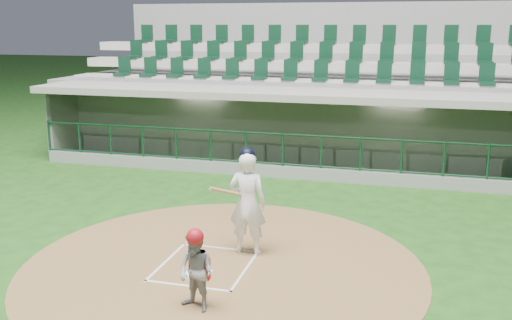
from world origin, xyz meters
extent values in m
plane|color=#1A4714|center=(0.00, 0.00, 0.00)|extent=(120.00, 120.00, 0.00)
cylinder|color=brown|center=(0.30, -0.20, 0.01)|extent=(7.20, 7.20, 0.01)
cube|color=white|center=(0.00, -0.70, 0.02)|extent=(0.43, 0.43, 0.02)
cube|color=white|center=(-0.75, -0.30, 0.02)|extent=(0.05, 1.80, 0.01)
cube|color=silver|center=(0.75, -0.30, 0.02)|extent=(0.05, 1.80, 0.01)
cube|color=silver|center=(0.00, 0.55, 0.02)|extent=(1.55, 0.05, 0.01)
cube|color=white|center=(0.00, -1.15, 0.02)|extent=(1.55, 0.05, 0.01)
cube|color=gray|center=(0.00, 7.50, -0.55)|extent=(15.00, 3.00, 0.10)
cube|color=slate|center=(0.00, 9.10, 0.85)|extent=(15.00, 0.20, 2.70)
cube|color=#B4ADA0|center=(0.00, 8.98, 1.10)|extent=(13.50, 0.04, 0.90)
cube|color=slate|center=(-7.50, 7.50, 0.85)|extent=(0.20, 3.00, 2.70)
cube|color=gray|center=(0.00, 7.25, 2.30)|extent=(15.40, 3.50, 0.20)
cube|color=gray|center=(0.00, 5.95, 0.15)|extent=(15.00, 0.15, 0.40)
cube|color=black|center=(0.00, 5.95, 1.73)|extent=(15.00, 0.01, 0.95)
cube|color=brown|center=(0.00, 8.55, -0.28)|extent=(12.75, 0.40, 0.45)
cube|color=white|center=(-3.00, 7.50, 2.17)|extent=(1.30, 0.35, 0.04)
cube|color=white|center=(3.00, 7.50, 2.17)|extent=(1.30, 0.35, 0.04)
imported|color=#AE1412|center=(-4.27, 8.28, 0.43)|extent=(1.35, 1.01, 1.86)
imported|color=#B11B13|center=(-1.29, 8.13, 0.27)|extent=(0.95, 0.52, 1.54)
imported|color=#A51211|center=(1.10, 8.46, 0.44)|extent=(1.00, 0.73, 1.87)
imported|color=maroon|center=(4.38, 8.49, 0.40)|extent=(1.72, 0.77, 1.79)
cube|color=gray|center=(0.00, 10.75, 1.15)|extent=(17.00, 6.50, 2.50)
cube|color=#ABA69A|center=(0.00, 9.25, 2.30)|extent=(16.60, 0.95, 0.30)
cube|color=#AFA99E|center=(0.00, 10.20, 2.85)|extent=(16.60, 0.95, 0.30)
cube|color=#B0A99F|center=(0.00, 11.15, 3.40)|extent=(16.60, 0.95, 0.30)
cube|color=gray|center=(0.00, 14.10, 2.53)|extent=(17.00, 0.25, 5.05)
imported|color=white|center=(0.57, 0.48, 0.99)|extent=(0.72, 0.48, 1.96)
sphere|color=black|center=(0.57, 0.48, 1.91)|extent=(0.28, 0.28, 0.28)
cylinder|color=#A8864C|center=(0.32, 0.23, 1.25)|extent=(0.58, 0.79, 0.39)
imported|color=gray|center=(0.44, -1.83, 0.62)|extent=(0.72, 0.64, 1.22)
sphere|color=#A4111C|center=(0.44, -1.83, 1.18)|extent=(0.26, 0.26, 0.26)
cube|color=#B51314|center=(0.44, -1.68, 0.62)|extent=(0.32, 0.10, 0.35)
camera|label=1|loc=(3.40, -9.20, 4.23)|focal=40.00mm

